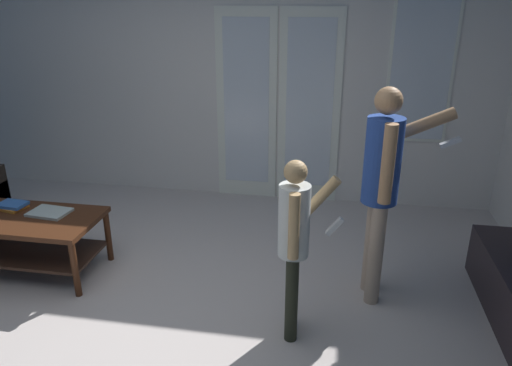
% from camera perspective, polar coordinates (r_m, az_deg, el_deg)
% --- Properties ---
extents(ground_plane, '(5.83, 5.20, 0.02)m').
position_cam_1_polar(ground_plane, '(3.38, -14.70, -17.68)').
color(ground_plane, beige).
extents(wall_back_with_doors, '(5.83, 0.09, 2.67)m').
position_cam_1_polar(wall_back_with_doors, '(5.10, -3.28, 12.56)').
color(wall_back_with_doors, silver).
rests_on(wall_back_with_doors, ground_plane).
extents(coffee_table, '(1.07, 0.60, 0.48)m').
position_cam_1_polar(coffee_table, '(4.18, -25.23, -5.30)').
color(coffee_table, '#402010').
rests_on(coffee_table, ground_plane).
extents(person_adult, '(0.66, 0.47, 1.55)m').
position_cam_1_polar(person_adult, '(3.35, 14.93, 0.60)').
color(person_adult, tan).
rests_on(person_adult, ground_plane).
extents(person_child, '(0.40, 0.35, 1.21)m').
position_cam_1_polar(person_child, '(2.94, 4.68, -6.27)').
color(person_child, black).
rests_on(person_child, ground_plane).
extents(laptop_closed, '(0.32, 0.24, 0.02)m').
position_cam_1_polar(laptop_closed, '(4.11, -23.43, -3.23)').
color(laptop_closed, '#AEBBB6').
rests_on(laptop_closed, coffee_table).
extents(book_stack, '(0.23, 0.20, 0.05)m').
position_cam_1_polar(book_stack, '(4.33, -27.04, -2.43)').
color(book_stack, orange).
rests_on(book_stack, coffee_table).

